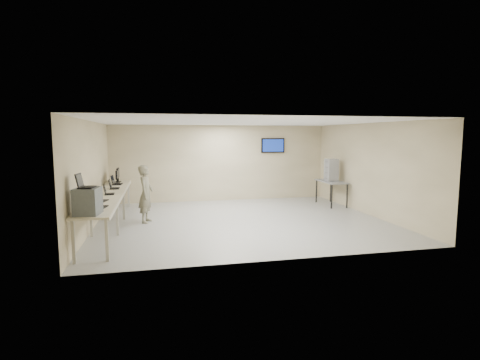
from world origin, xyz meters
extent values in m
cube|color=#A7A7A5|center=(0.00, 0.00, 0.00)|extent=(8.00, 7.00, 0.01)
cube|color=white|center=(0.00, 0.00, 2.80)|extent=(8.00, 7.00, 0.01)
cube|color=beige|center=(0.00, 3.50, 1.40)|extent=(8.00, 0.01, 2.80)
cube|color=beige|center=(0.00, -3.50, 1.40)|extent=(8.00, 0.01, 2.80)
cube|color=beige|center=(-4.00, 0.00, 1.40)|extent=(0.01, 7.00, 2.80)
cube|color=beige|center=(4.00, 0.00, 1.40)|extent=(0.01, 7.00, 2.80)
cube|color=black|center=(2.00, 3.48, 2.05)|extent=(0.15, 0.04, 0.15)
cube|color=black|center=(2.00, 3.44, 2.05)|extent=(0.90, 0.06, 0.55)
cube|color=navy|center=(2.00, 3.40, 2.05)|extent=(0.82, 0.01, 0.47)
cube|color=beige|center=(-3.60, 0.00, 0.88)|extent=(0.75, 6.00, 0.04)
cube|color=#B2AE9F|center=(-3.23, 0.00, 0.85)|extent=(0.02, 6.00, 0.06)
cube|color=#B2AE9F|center=(-3.90, -2.85, 0.43)|extent=(0.06, 0.06, 0.86)
cube|color=#B2AE9F|center=(-3.30, -2.85, 0.43)|extent=(0.06, 0.06, 0.86)
cube|color=#B2AE9F|center=(-3.90, -0.90, 0.43)|extent=(0.06, 0.06, 0.86)
cube|color=#B2AE9F|center=(-3.30, -0.90, 0.43)|extent=(0.06, 0.06, 0.86)
cube|color=#B2AE9F|center=(-3.90, 0.90, 0.43)|extent=(0.06, 0.06, 0.86)
cube|color=#B2AE9F|center=(-3.30, 0.90, 0.43)|extent=(0.06, 0.06, 0.86)
cube|color=#B2AE9F|center=(-3.90, 2.85, 0.43)|extent=(0.06, 0.06, 0.86)
cube|color=#B2AE9F|center=(-3.30, 2.85, 0.43)|extent=(0.06, 0.06, 0.86)
cube|color=#565F64|center=(-3.65, -2.64, 1.16)|extent=(0.51, 0.56, 0.52)
cube|color=black|center=(-3.65, -2.64, 1.43)|extent=(0.31, 0.39, 0.02)
cube|color=black|center=(-3.78, -2.64, 1.57)|extent=(0.11, 0.35, 0.26)
cube|color=black|center=(-3.77, -2.64, 1.57)|extent=(0.09, 0.31, 0.22)
cube|color=black|center=(-3.54, -1.98, 0.91)|extent=(0.35, 0.43, 0.02)
cube|color=black|center=(-3.68, -1.98, 1.06)|extent=(0.15, 0.37, 0.27)
cube|color=black|center=(-3.66, -1.98, 1.06)|extent=(0.12, 0.32, 0.23)
cube|color=black|center=(-3.61, -1.14, 0.91)|extent=(0.30, 0.37, 0.02)
cube|color=black|center=(-3.72, -1.14, 1.03)|extent=(0.14, 0.31, 0.23)
cube|color=black|center=(-3.71, -1.14, 1.03)|extent=(0.11, 0.27, 0.19)
cube|color=black|center=(-3.55, -0.10, 0.91)|extent=(0.25, 0.33, 0.02)
cube|color=black|center=(-3.67, -0.10, 1.03)|extent=(0.08, 0.30, 0.23)
cube|color=black|center=(-3.65, -0.10, 1.03)|extent=(0.06, 0.27, 0.19)
cube|color=black|center=(-3.53, 0.95, 0.91)|extent=(0.26, 0.36, 0.02)
cube|color=black|center=(-3.66, 0.95, 1.05)|extent=(0.08, 0.33, 0.25)
cube|color=black|center=(-3.65, 0.95, 1.05)|extent=(0.06, 0.29, 0.21)
cube|color=black|center=(-3.55, 1.91, 0.91)|extent=(0.29, 0.39, 0.02)
cube|color=black|center=(-3.69, 1.91, 1.06)|extent=(0.10, 0.36, 0.27)
cube|color=black|center=(-3.67, 1.91, 1.06)|extent=(0.07, 0.31, 0.22)
cylinder|color=black|center=(-3.60, 2.32, 0.91)|extent=(0.19, 0.19, 0.01)
cube|color=black|center=(-3.60, 2.32, 0.99)|extent=(0.04, 0.03, 0.15)
cube|color=black|center=(-3.60, 2.32, 1.17)|extent=(0.05, 0.42, 0.28)
cube|color=black|center=(-3.57, 2.32, 1.17)|extent=(0.00, 0.38, 0.24)
cylinder|color=black|center=(-3.60, 2.66, 0.91)|extent=(0.20, 0.20, 0.02)
cube|color=black|center=(-3.60, 2.66, 1.00)|extent=(0.04, 0.03, 0.16)
cube|color=black|center=(-3.60, 2.66, 1.20)|extent=(0.05, 0.46, 0.31)
cube|color=black|center=(-3.57, 2.66, 1.20)|extent=(0.00, 0.42, 0.26)
imported|color=#5F614F|center=(-2.65, 0.39, 0.81)|extent=(0.51, 0.66, 1.61)
cube|color=gray|center=(3.60, 1.69, 0.83)|extent=(0.66, 1.42, 0.04)
cube|color=black|center=(3.32, 1.08, 0.41)|extent=(0.04, 0.04, 0.81)
cube|color=black|center=(3.32, 2.30, 0.41)|extent=(0.04, 0.04, 0.81)
cube|color=black|center=(3.88, 1.08, 0.41)|extent=(0.04, 0.04, 0.81)
cube|color=black|center=(3.88, 2.30, 0.41)|extent=(0.04, 0.04, 0.81)
cube|color=#9FA1A8|center=(3.58, 1.69, 0.95)|extent=(0.36, 0.41, 0.19)
cube|color=#9FA1A8|center=(3.58, 1.69, 1.14)|extent=(0.36, 0.41, 0.19)
cube|color=#9FA1A8|center=(3.58, 1.69, 1.33)|extent=(0.36, 0.41, 0.19)
cube|color=#9FA1A8|center=(3.58, 1.69, 1.52)|extent=(0.36, 0.41, 0.19)
camera|label=1|loc=(-2.31, -10.24, 2.42)|focal=28.00mm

